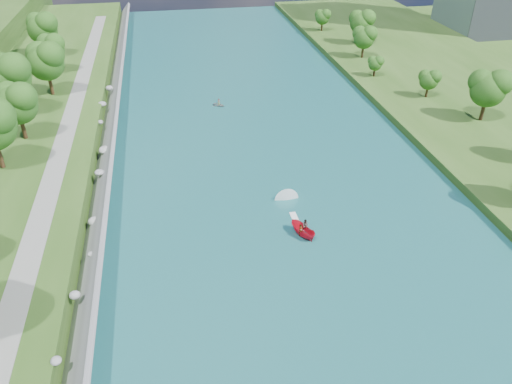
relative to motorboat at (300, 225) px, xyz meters
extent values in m
plane|color=#2D5119|center=(-0.97, -5.73, -0.84)|extent=(260.00, 260.00, 0.00)
cube|color=#175257|center=(-0.97, 14.27, -0.79)|extent=(55.00, 240.00, 0.10)
cube|color=slate|center=(-26.82, 14.27, 0.96)|extent=(3.54, 236.00, 4.05)
ellipsoid|color=gray|center=(-28.28, -19.57, 2.74)|extent=(1.01, 1.02, 0.75)
ellipsoid|color=gray|center=(-27.73, -10.59, 2.20)|extent=(1.18, 1.07, 0.91)
ellipsoid|color=gray|center=(-26.80, -2.89, 1.42)|extent=(0.95, 0.81, 0.54)
ellipsoid|color=gray|center=(-27.09, 4.89, 0.78)|extent=(1.86, 1.51, 1.27)
ellipsoid|color=gray|center=(-27.17, 16.20, 1.91)|extent=(1.40, 1.48, 0.80)
ellipsoid|color=gray|center=(-27.04, 24.64, 1.42)|extent=(1.76, 2.26, 0.98)
ellipsoid|color=gray|center=(-28.17, 34.00, 2.31)|extent=(0.99, 1.04, 0.78)
ellipsoid|color=gray|center=(-28.44, 42.50, 2.36)|extent=(1.65, 1.61, 0.93)
ellipsoid|color=gray|center=(-27.58, 51.56, 2.18)|extent=(1.54, 1.41, 1.06)
cube|color=gray|center=(-33.47, 14.27, 2.71)|extent=(3.00, 200.00, 0.10)
ellipsoid|color=#1F4E14|center=(-39.84, 28.92, 8.43)|extent=(6.91, 6.91, 11.52)
ellipsoid|color=#1F4E14|center=(-43.04, 39.66, 9.41)|extent=(8.09, 8.09, 13.49)
ellipsoid|color=#1F4E14|center=(-38.40, 48.88, 8.89)|extent=(7.48, 7.48, 12.46)
ellipsoid|color=#1F4E14|center=(-39.63, 62.56, 7.71)|extent=(6.05, 6.05, 10.08)
ellipsoid|color=#1F4E14|center=(-43.19, 75.08, 8.82)|extent=(7.39, 7.39, 12.32)
ellipsoid|color=#1F4E14|center=(42.14, 25.34, 6.44)|extent=(6.93, 6.93, 11.55)
ellipsoid|color=#1F4E14|center=(37.40, 38.00, 4.11)|extent=(4.13, 4.13, 6.89)
ellipsoid|color=#1F4E14|center=(31.55, 52.09, 3.46)|extent=(3.36, 3.36, 5.60)
ellipsoid|color=#1F4E14|center=(33.98, 65.92, 5.34)|extent=(5.61, 5.61, 9.36)
ellipsoid|color=#1F4E14|center=(37.59, 77.48, 6.04)|extent=(6.45, 6.45, 10.75)
ellipsoid|color=#1F4E14|center=(31.54, 92.70, 4.32)|extent=(4.39, 4.39, 7.32)
imported|color=red|center=(-0.02, -1.37, 0.10)|extent=(3.35, 4.58, 1.66)
imported|color=#66605B|center=(-0.42, -1.77, 0.47)|extent=(0.75, 0.67, 1.72)
imported|color=#66605B|center=(0.48, -0.87, 0.50)|extent=(1.08, 1.00, 1.77)
cube|color=white|center=(-0.02, 1.63, -0.71)|extent=(0.90, 5.00, 0.06)
imported|color=gray|center=(-5.42, 44.74, -0.46)|extent=(3.28, 3.18, 0.55)
imported|color=#66605B|center=(-5.42, 44.74, 0.16)|extent=(0.68, 0.49, 1.30)
camera|label=1|loc=(-16.05, -52.29, 39.91)|focal=35.00mm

